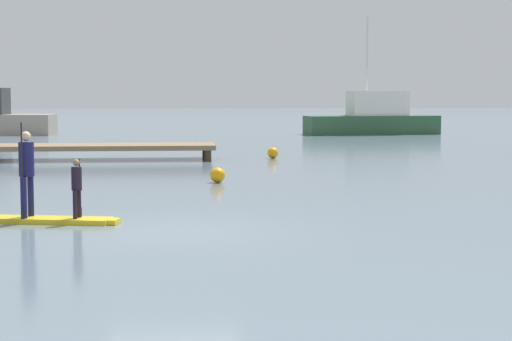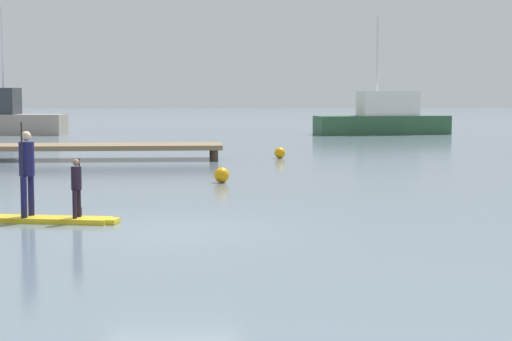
{
  "view_description": "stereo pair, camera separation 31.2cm",
  "coord_description": "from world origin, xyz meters",
  "px_view_note": "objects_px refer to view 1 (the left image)",
  "views": [
    {
      "loc": [
        0.03,
        -16.07,
        2.56
      ],
      "look_at": [
        1.71,
        1.92,
        0.94
      ],
      "focal_mm": 61.67,
      "sensor_mm": 36.0,
      "label": 1
    },
    {
      "loc": [
        0.34,
        -16.09,
        2.56
      ],
      "look_at": [
        1.71,
        1.92,
        0.94
      ],
      "focal_mm": 61.67,
      "sensor_mm": 36.0,
      "label": 2
    }
  ],
  "objects_px": {
    "mooring_buoy_near": "(273,153)",
    "mooring_buoy_mid": "(218,175)",
    "paddleboard_near": "(42,220)",
    "paddler_adult": "(26,168)",
    "paddler_child_solo": "(77,185)",
    "fishing_boat_green_midground": "(374,118)"
  },
  "relations": [
    {
      "from": "mooring_buoy_near",
      "to": "mooring_buoy_mid",
      "type": "relative_size",
      "value": 0.99
    },
    {
      "from": "paddleboard_near",
      "to": "mooring_buoy_near",
      "type": "bearing_deg",
      "value": 68.45
    },
    {
      "from": "paddler_adult",
      "to": "paddler_child_solo",
      "type": "relative_size",
      "value": 1.62
    },
    {
      "from": "paddler_child_solo",
      "to": "mooring_buoy_near",
      "type": "relative_size",
      "value": 2.71
    },
    {
      "from": "paddleboard_near",
      "to": "fishing_boat_green_midground",
      "type": "height_order",
      "value": "fishing_boat_green_midground"
    },
    {
      "from": "paddler_child_solo",
      "to": "mooring_buoy_near",
      "type": "height_order",
      "value": "paddler_child_solo"
    },
    {
      "from": "mooring_buoy_near",
      "to": "paddler_child_solo",
      "type": "bearing_deg",
      "value": -109.19
    },
    {
      "from": "paddler_adult",
      "to": "mooring_buoy_mid",
      "type": "height_order",
      "value": "paddler_adult"
    },
    {
      "from": "paddler_adult",
      "to": "mooring_buoy_near",
      "type": "xyz_separation_m",
      "value": [
        6.68,
        16.14,
        -0.86
      ]
    },
    {
      "from": "fishing_boat_green_midground",
      "to": "mooring_buoy_near",
      "type": "height_order",
      "value": "fishing_boat_green_midground"
    },
    {
      "from": "paddleboard_near",
      "to": "fishing_boat_green_midground",
      "type": "bearing_deg",
      "value": 67.21
    },
    {
      "from": "fishing_boat_green_midground",
      "to": "paddler_adult",
      "type": "bearing_deg",
      "value": -113.22
    },
    {
      "from": "paddler_child_solo",
      "to": "fishing_boat_green_midground",
      "type": "height_order",
      "value": "fishing_boat_green_midground"
    },
    {
      "from": "paddler_child_solo",
      "to": "mooring_buoy_mid",
      "type": "xyz_separation_m",
      "value": [
        3.11,
        7.42,
        -0.53
      ]
    },
    {
      "from": "paddler_child_solo",
      "to": "mooring_buoy_near",
      "type": "xyz_separation_m",
      "value": [
        5.69,
        16.35,
        -0.54
      ]
    },
    {
      "from": "fishing_boat_green_midground",
      "to": "mooring_buoy_mid",
      "type": "bearing_deg",
      "value": -111.43
    },
    {
      "from": "paddleboard_near",
      "to": "mooring_buoy_mid",
      "type": "relative_size",
      "value": 7.19
    },
    {
      "from": "paddler_child_solo",
      "to": "mooring_buoy_near",
      "type": "distance_m",
      "value": 17.32
    },
    {
      "from": "paddler_child_solo",
      "to": "fishing_boat_green_midground",
      "type": "distance_m",
      "value": 37.62
    },
    {
      "from": "paddleboard_near",
      "to": "mooring_buoy_mid",
      "type": "bearing_deg",
      "value": 62.31
    },
    {
      "from": "mooring_buoy_near",
      "to": "paddler_adult",
      "type": "bearing_deg",
      "value": -112.49
    },
    {
      "from": "paddler_adult",
      "to": "paddleboard_near",
      "type": "bearing_deg",
      "value": -11.78
    }
  ]
}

